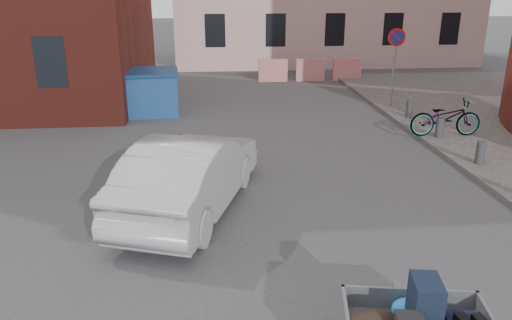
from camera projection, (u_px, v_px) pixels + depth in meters
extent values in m
plane|color=#38383A|center=(236.00, 252.00, 8.23)|extent=(120.00, 120.00, 0.00)
cylinder|color=gray|center=(394.00, 68.00, 17.21)|extent=(0.07, 0.07, 2.60)
cylinder|color=red|center=(397.00, 37.00, 16.84)|extent=(0.60, 0.03, 0.60)
cylinder|color=navy|center=(397.00, 37.00, 16.82)|extent=(0.44, 0.03, 0.44)
cylinder|color=#3A3A3D|center=(480.00, 153.00, 11.82)|extent=(0.22, 0.22, 0.55)
cylinder|color=#3A3A3D|center=(440.00, 128.00, 13.89)|extent=(0.22, 0.22, 0.55)
cylinder|color=#3A3A3D|center=(409.00, 109.00, 15.95)|extent=(0.22, 0.22, 0.55)
cube|color=red|center=(273.00, 71.00, 22.36)|extent=(1.30, 0.18, 1.00)
cube|color=red|center=(310.00, 70.00, 22.51)|extent=(1.30, 0.18, 1.00)
cube|color=red|center=(347.00, 69.00, 22.67)|extent=(1.30, 0.18, 1.00)
cube|color=slate|center=(408.00, 299.00, 5.93)|extent=(1.58, 0.31, 0.28)
cube|color=slate|center=(400.00, 297.00, 6.36)|extent=(0.20, 0.70, 0.06)
cube|color=#151E32|center=(424.00, 309.00, 5.41)|extent=(0.37, 0.49, 0.70)
ellipsoid|color=#1B7CCD|center=(407.00, 309.00, 5.77)|extent=(0.41, 0.36, 0.24)
cube|color=navy|center=(126.00, 94.00, 16.69)|extent=(3.51, 1.97, 1.35)
cube|color=navy|center=(124.00, 73.00, 16.45)|extent=(3.63, 2.09, 0.11)
imported|color=#A8AAAF|center=(190.00, 173.00, 9.56)|extent=(2.94, 4.82, 1.50)
imported|color=black|center=(446.00, 118.00, 13.95)|extent=(2.01, 0.77, 1.04)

